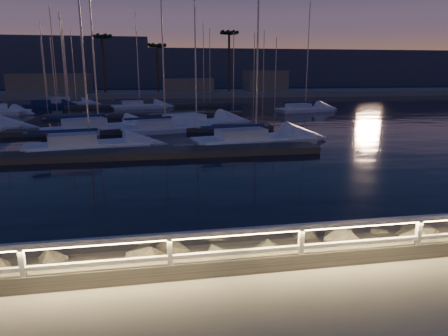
{
  "coord_description": "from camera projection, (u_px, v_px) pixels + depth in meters",
  "views": [
    {
      "loc": [
        0.76,
        -8.06,
        4.46
      ],
      "look_at": [
        2.91,
        4.0,
        1.46
      ],
      "focal_mm": 32.0,
      "sensor_mm": 36.0,
      "label": 1
    }
  ],
  "objects": [
    {
      "name": "ground",
      "position": [
        124.0,
        282.0,
        8.64
      ],
      "size": [
        400.0,
        400.0,
        0.0
      ],
      "primitive_type": "plane",
      "color": "gray",
      "rests_on": "ground"
    },
    {
      "name": "harbor_water",
      "position": [
        146.0,
        128.0,
        38.73
      ],
      "size": [
        400.0,
        440.0,
        0.6
      ],
      "color": "black",
      "rests_on": "ground"
    },
    {
      "name": "guard_rail",
      "position": [
        119.0,
        249.0,
        8.45
      ],
      "size": [
        44.11,
        0.12,
        1.06
      ],
      "color": "white",
      "rests_on": "ground"
    },
    {
      "name": "riprap",
      "position": [
        193.0,
        255.0,
        10.38
      ],
      "size": [
        30.27,
        2.23,
        1.22
      ],
      "color": "slate",
      "rests_on": "ground"
    },
    {
      "name": "floating_docks",
      "position": [
        145.0,
        121.0,
        39.82
      ],
      "size": [
        22.0,
        36.0,
        0.4
      ],
      "color": "#514A43",
      "rests_on": "ground"
    },
    {
      "name": "far_shore",
      "position": [
        148.0,
        92.0,
        79.37
      ],
      "size": [
        160.0,
        14.0,
        5.2
      ],
      "color": "gray",
      "rests_on": "ground"
    },
    {
      "name": "palm_left",
      "position": [
        102.0,
        39.0,
        73.73
      ],
      "size": [
        3.0,
        3.0,
        11.2
      ],
      "color": "brown",
      "rests_on": "ground"
    },
    {
      "name": "palm_center",
      "position": [
        157.0,
        47.0,
        76.71
      ],
      "size": [
        3.0,
        3.0,
        9.7
      ],
      "color": "brown",
      "rests_on": "ground"
    },
    {
      "name": "palm_right",
      "position": [
        229.0,
        36.0,
        77.6
      ],
      "size": [
        3.0,
        3.0,
        12.2
      ],
      "color": "brown",
      "rests_on": "ground"
    },
    {
      "name": "distant_hills",
      "position": [
        81.0,
        70.0,
        131.61
      ],
      "size": [
        230.0,
        37.5,
        18.0
      ],
      "color": "#394259",
      "rests_on": "ground"
    },
    {
      "name": "sailboat_c",
      "position": [
        96.0,
        127.0,
        33.16
      ],
      "size": [
        9.19,
        5.64,
        15.15
      ],
      "rotation": [
        0.0,
        0.0,
        0.38
      ],
      "color": "white",
      "rests_on": "ground"
    },
    {
      "name": "sailboat_d",
      "position": [
        253.0,
        138.0,
        27.96
      ],
      "size": [
        9.22,
        4.11,
        15.08
      ],
      "rotation": [
        0.0,
        0.0,
        0.17
      ],
      "color": "white",
      "rests_on": "ground"
    },
    {
      "name": "sailboat_f",
      "position": [
        87.0,
        145.0,
        25.5
      ],
      "size": [
        8.14,
        3.63,
        13.42
      ],
      "rotation": [
        0.0,
        0.0,
        0.17
      ],
      "color": "white",
      "rests_on": "ground"
    },
    {
      "name": "sailboat_g",
      "position": [
        163.0,
        127.0,
        33.54
      ],
      "size": [
        7.81,
        3.96,
        12.76
      ],
      "rotation": [
        0.0,
        0.0,
        0.25
      ],
      "color": "white",
      "rests_on": "ground"
    },
    {
      "name": "sailboat_h",
      "position": [
        194.0,
        123.0,
        36.26
      ],
      "size": [
        9.66,
        5.71,
        15.82
      ],
      "rotation": [
        0.0,
        0.0,
        0.35
      ],
      "color": "white",
      "rests_on": "ground"
    },
    {
      "name": "sailboat_k",
      "position": [
        138.0,
        106.0,
        54.42
      ],
      "size": [
        7.81,
        3.47,
        12.82
      ],
      "rotation": [
        0.0,
        0.0,
        0.17
      ],
      "color": "white",
      "rests_on": "ground"
    },
    {
      "name": "sailboat_l",
      "position": [
        304.0,
        109.0,
        50.2
      ],
      "size": [
        8.06,
        4.0,
        13.14
      ],
      "rotation": [
        0.0,
        0.0,
        0.23
      ],
      "color": "white",
      "rests_on": "ground"
    },
    {
      "name": "sailboat_m",
      "position": [
        66.0,
        103.0,
        58.08
      ],
      "size": [
        7.83,
        3.24,
        13.03
      ],
      "rotation": [
        0.0,
        0.0,
        0.13
      ],
      "color": "white",
      "rests_on": "ground"
    },
    {
      "name": "sailboat_n",
      "position": [
        47.0,
        104.0,
        56.41
      ],
      "size": [
        6.99,
        2.88,
        11.58
      ],
      "rotation": [
        0.0,
        0.0,
        0.13
      ],
      "color": "navy",
      "rests_on": "ground"
    }
  ]
}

